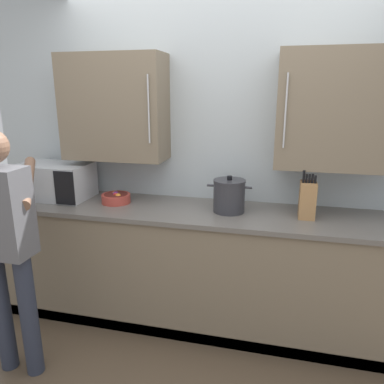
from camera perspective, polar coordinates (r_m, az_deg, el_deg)
back_wall_tiled at (r=2.91m, az=4.59°, el=9.33°), size 4.03×0.44×2.86m
counter_unit at (r=2.92m, az=3.15°, el=-11.80°), size 3.48×0.65×0.94m
microwave_oven at (r=3.25m, az=-21.20°, el=1.62°), size 0.60×0.80×0.29m
knife_block at (r=2.68m, az=17.55°, el=-1.14°), size 0.11×0.15×0.34m
stock_pot at (r=2.70m, az=5.80°, el=-0.58°), size 0.33×0.24×0.27m
fruit_bowl at (r=2.98m, az=-11.76°, el=-0.87°), size 0.23×0.23×0.09m
person_figure at (r=2.51m, az=-27.22°, el=-6.01°), size 0.44×0.62×1.60m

